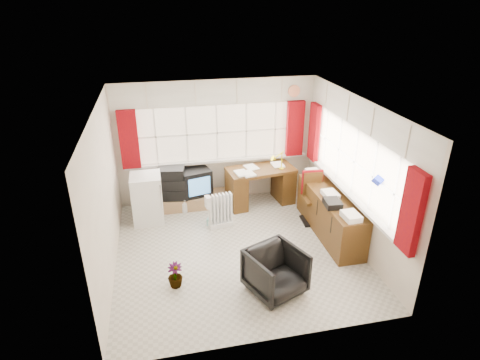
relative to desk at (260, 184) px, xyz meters
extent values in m
plane|color=beige|center=(-0.81, -1.57, -0.43)|extent=(4.00, 4.00, 0.00)
plane|color=beige|center=(-0.81, 0.43, 0.82)|extent=(4.00, 0.00, 4.00)
plane|color=beige|center=(-0.81, -3.57, 0.82)|extent=(4.00, 0.00, 4.00)
plane|color=beige|center=(-2.81, -1.57, 0.82)|extent=(0.00, 4.00, 4.00)
plane|color=beige|center=(1.19, -1.57, 0.82)|extent=(0.00, 4.00, 4.00)
plane|color=white|center=(-0.81, -1.57, 2.07)|extent=(4.00, 4.00, 0.00)
plane|color=beige|center=(-0.81, 0.41, 1.02)|extent=(3.60, 0.00, 3.60)
cube|color=white|center=(-0.81, 0.37, 0.44)|extent=(3.70, 0.12, 0.05)
cube|color=white|center=(-2.01, 0.40, 1.02)|extent=(0.03, 0.02, 1.10)
cube|color=white|center=(-1.41, 0.40, 1.02)|extent=(0.03, 0.02, 1.10)
cube|color=white|center=(-0.81, 0.40, 1.02)|extent=(0.03, 0.02, 1.10)
cube|color=white|center=(-0.21, 0.40, 1.02)|extent=(0.03, 0.02, 1.10)
cube|color=white|center=(0.39, 0.40, 1.02)|extent=(0.03, 0.02, 1.10)
plane|color=beige|center=(1.17, -1.57, 1.02)|extent=(0.00, 3.60, 3.60)
cube|color=white|center=(1.13, -1.57, 0.44)|extent=(0.12, 3.70, 0.05)
cube|color=white|center=(1.16, -2.77, 1.02)|extent=(0.02, 0.03, 1.10)
cube|color=white|center=(1.16, -2.17, 1.02)|extent=(0.02, 0.03, 1.10)
cube|color=white|center=(1.16, -1.57, 1.02)|extent=(0.02, 0.03, 1.10)
cube|color=white|center=(1.16, -0.97, 1.02)|extent=(0.02, 0.03, 1.10)
cube|color=white|center=(1.16, -0.37, 1.02)|extent=(0.02, 0.03, 1.10)
cube|color=#910807|center=(-2.51, 0.33, 1.03)|extent=(0.35, 0.10, 1.15)
cube|color=#910807|center=(0.79, 0.33, 1.03)|extent=(0.35, 0.10, 1.15)
cube|color=#910807|center=(1.09, 0.03, 1.03)|extent=(0.10, 0.35, 1.15)
cube|color=#910807|center=(1.09, -3.27, 1.03)|extent=(0.10, 0.35, 1.15)
cube|color=silver|center=(-0.81, 0.39, 1.82)|extent=(3.95, 0.08, 0.48)
cube|color=silver|center=(1.15, -1.57, 1.82)|extent=(0.08, 3.95, 0.48)
cube|color=#503312|center=(0.00, 0.00, 0.32)|extent=(1.42, 0.83, 0.06)
cube|color=#503312|center=(-0.51, -0.06, -0.07)|extent=(0.38, 0.64, 0.72)
cube|color=#503312|center=(0.51, 0.06, -0.07)|extent=(0.38, 0.64, 0.72)
cube|color=white|center=(0.00, 0.00, 0.36)|extent=(0.26, 0.34, 0.02)
cube|color=white|center=(0.00, 0.00, 0.36)|extent=(0.26, 0.34, 0.02)
cube|color=white|center=(0.00, 0.00, 0.37)|extent=(0.26, 0.34, 0.02)
cube|color=white|center=(0.00, 0.00, 0.37)|extent=(0.26, 0.34, 0.02)
cylinder|color=#F8ED0A|center=(0.40, -0.09, 0.36)|extent=(0.09, 0.09, 0.02)
cylinder|color=#F8ED0A|center=(0.40, -0.09, 0.53)|extent=(0.02, 0.02, 0.34)
cone|color=#F8ED0A|center=(0.40, -0.09, 0.66)|extent=(0.14, 0.12, 0.14)
cube|color=black|center=(0.79, -0.94, -0.41)|extent=(0.43, 0.43, 0.04)
cylinder|color=silver|center=(0.79, -0.94, -0.19)|extent=(0.05, 0.05, 0.47)
cube|color=#503312|center=(0.79, -0.94, 0.04)|extent=(0.42, 0.40, 0.05)
cube|color=#503312|center=(0.81, -0.74, 0.30)|extent=(0.36, 0.07, 0.45)
cube|color=#910807|center=(0.81, -0.74, 0.31)|extent=(0.40, 0.08, 0.47)
imported|color=black|center=(-0.48, -2.69, -0.09)|extent=(0.96, 0.98, 0.68)
cube|color=white|center=(-0.95, -0.74, -0.39)|extent=(0.46, 0.24, 0.09)
cube|color=white|center=(-1.15, -0.77, -0.05)|extent=(0.05, 0.14, 0.57)
cube|color=white|center=(-1.09, -0.76, -0.05)|extent=(0.05, 0.14, 0.57)
cube|color=white|center=(-1.02, -0.75, -0.05)|extent=(0.05, 0.14, 0.57)
cube|color=white|center=(-0.95, -0.74, -0.05)|extent=(0.05, 0.14, 0.57)
cube|color=white|center=(-0.89, -0.73, -0.05)|extent=(0.05, 0.14, 0.57)
cube|color=white|center=(-0.82, -0.72, -0.05)|extent=(0.05, 0.14, 0.57)
cube|color=white|center=(-0.76, -0.71, -0.05)|extent=(0.05, 0.14, 0.57)
cube|color=#503312|center=(0.92, -1.37, -0.05)|extent=(0.50, 2.00, 0.75)
cube|color=white|center=(0.89, -2.17, 0.37)|extent=(0.24, 0.32, 0.10)
cube|color=white|center=(0.89, -1.37, 0.37)|extent=(0.24, 0.32, 0.10)
cube|color=white|center=(0.89, -0.57, 0.37)|extent=(0.24, 0.32, 0.10)
cube|color=black|center=(0.78, -1.72, 0.37)|extent=(0.28, 0.35, 0.11)
cube|color=#AA8355|center=(-1.36, 0.15, -0.30)|extent=(1.40, 0.50, 0.25)
cube|color=black|center=(-1.32, 0.24, 0.09)|extent=(0.70, 0.66, 0.53)
cube|color=#519CE5|center=(-1.25, -0.03, 0.09)|extent=(0.44, 0.13, 0.36)
cube|color=black|center=(-1.78, 0.13, -0.07)|extent=(0.67, 0.48, 0.22)
cube|color=black|center=(-1.78, 0.13, 0.15)|extent=(0.61, 0.46, 0.21)
cube|color=black|center=(-1.78, 0.13, 0.36)|extent=(0.56, 0.43, 0.20)
cube|color=white|center=(-2.26, -0.25, 0.04)|extent=(0.56, 0.56, 0.95)
cube|color=silver|center=(-2.00, -0.52, 0.18)|extent=(0.02, 0.02, 0.50)
imported|color=silver|center=(-1.57, -0.09, -0.29)|extent=(0.14, 0.14, 0.29)
imported|color=#8BD0C9|center=(-1.16, -0.66, -0.33)|extent=(0.12, 0.12, 0.21)
imported|color=black|center=(-1.89, -2.28, -0.23)|extent=(0.23, 0.23, 0.39)
camera|label=1|loc=(-1.95, -7.13, 3.53)|focal=30.00mm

